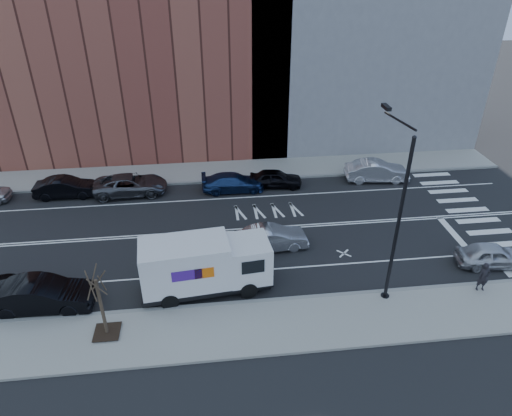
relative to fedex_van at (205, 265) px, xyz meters
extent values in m
plane|color=black|center=(2.28, 5.60, -1.63)|extent=(120.00, 120.00, 0.00)
cube|color=gray|center=(2.28, -3.20, -1.56)|extent=(44.00, 3.60, 0.15)
cube|color=gray|center=(2.28, 14.40, -1.56)|extent=(44.00, 3.60, 0.15)
cube|color=gray|center=(2.28, -1.40, -1.55)|extent=(44.00, 0.25, 0.17)
cube|color=gray|center=(2.28, 12.60, -1.55)|extent=(44.00, 0.25, 0.17)
cube|color=brown|center=(-5.72, 21.20, 9.37)|extent=(26.00, 10.00, 22.00)
cylinder|color=black|center=(9.28, -1.80, 2.87)|extent=(0.18, 0.18, 9.00)
cylinder|color=black|center=(9.28, -1.80, -1.53)|extent=(0.44, 0.44, 0.20)
sphere|color=black|center=(9.28, -1.80, 7.32)|extent=(0.20, 0.20, 0.20)
cylinder|color=black|center=(9.28, -0.10, 7.47)|extent=(0.11, 3.49, 0.48)
cube|color=black|center=(9.28, 1.60, 7.57)|extent=(0.25, 0.80, 0.18)
cube|color=#FFF2CC|center=(9.28, 1.60, 7.47)|extent=(0.18, 0.55, 0.03)
cube|color=black|center=(-4.72, -2.80, -1.40)|extent=(1.20, 1.20, 0.04)
cylinder|color=#382B1E|center=(-4.72, -2.80, 0.12)|extent=(0.16, 0.16, 3.20)
cylinder|color=#382B1E|center=(-4.47, -2.80, 1.52)|extent=(0.06, 0.80, 1.44)
cylinder|color=#382B1E|center=(-4.64, -2.56, 1.52)|extent=(0.81, 0.31, 1.19)
cylinder|color=#382B1E|center=(-4.92, -2.66, 1.52)|extent=(0.58, 0.76, 1.50)
cylinder|color=#382B1E|center=(-4.92, -2.95, 1.52)|extent=(0.47, 0.61, 1.37)
cylinder|color=#382B1E|center=(-4.64, -3.04, 1.52)|extent=(0.72, 0.29, 1.13)
cube|color=black|center=(-0.02, 0.00, -1.15)|extent=(6.83, 2.89, 0.32)
cube|color=silver|center=(2.33, 0.23, 0.03)|extent=(2.36, 2.50, 2.14)
cube|color=black|center=(3.41, 0.34, 0.35)|extent=(0.26, 1.98, 1.02)
cube|color=black|center=(2.44, -0.93, 0.35)|extent=(1.18, 0.16, 0.75)
cube|color=black|center=(2.21, 1.39, 0.35)|extent=(1.18, 0.16, 0.75)
cube|color=black|center=(3.37, 0.33, -1.04)|extent=(0.37, 2.15, 0.37)
cube|color=silver|center=(-0.98, -0.10, 0.24)|extent=(4.71, 2.79, 2.46)
cube|color=#47198C|center=(-0.86, -1.29, 0.40)|extent=(1.49, 0.17, 0.59)
cube|color=orange|center=(-0.01, -1.21, 0.40)|extent=(0.96, 0.12, 0.59)
cube|color=#47198C|center=(-1.10, 1.10, 0.40)|extent=(1.49, 0.17, 0.59)
cube|color=orange|center=(-0.24, 1.18, 0.40)|extent=(0.96, 0.12, 0.59)
cylinder|color=black|center=(2.22, -0.86, -1.18)|extent=(0.93, 0.39, 0.90)
cylinder|color=black|center=(2.01, 1.27, -1.18)|extent=(0.93, 0.39, 0.90)
cylinder|color=black|center=(-1.83, -1.26, -1.18)|extent=(0.93, 0.39, 0.90)
cylinder|color=black|center=(-2.04, 0.88, -1.18)|extent=(0.93, 0.39, 0.90)
imported|color=black|center=(-9.86, 11.61, -0.90)|extent=(4.43, 1.55, 1.46)
imported|color=#4D4E55|center=(-5.25, 11.48, -0.89)|extent=(5.39, 2.65, 1.47)
imported|color=navy|center=(2.28, 11.12, -0.96)|extent=(4.63, 1.89, 1.34)
imported|color=black|center=(5.53, 11.38, -0.96)|extent=(4.11, 2.05, 1.34)
imported|color=silver|center=(13.48, 11.50, -0.83)|extent=(4.98, 2.16, 1.59)
imported|color=#AEAEB3|center=(4.02, 3.38, -0.91)|extent=(4.48, 1.87, 1.44)
imported|color=black|center=(-8.18, -0.49, -0.79)|extent=(5.15, 1.98, 1.68)
imported|color=#BBBBC1|center=(16.33, 0.24, -0.94)|extent=(4.19, 2.05, 1.38)
imported|color=black|center=(14.49, -1.90, -0.64)|extent=(0.65, 0.46, 1.68)
camera|label=1|loc=(0.45, -19.15, 14.52)|focal=32.00mm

